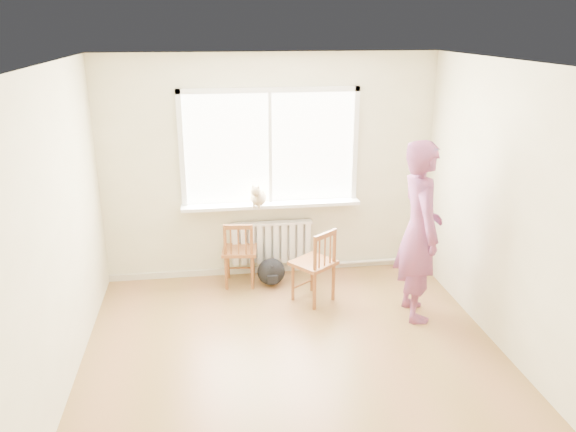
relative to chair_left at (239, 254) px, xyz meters
name	(u,v)px	position (x,y,z in m)	size (l,w,h in m)	color
floor	(300,374)	(0.42, -1.91, -0.41)	(4.50, 4.50, 0.00)	#96653D
ceiling	(302,66)	(0.42, -1.91, 2.29)	(4.50, 4.50, 0.00)	white
back_wall	(270,168)	(0.42, 0.34, 0.94)	(4.00, 0.01, 2.70)	beige
window	(270,143)	(0.42, 0.32, 1.25)	(2.12, 0.05, 1.42)	white
windowsill	(271,204)	(0.42, 0.23, 0.52)	(2.15, 0.22, 0.04)	white
radiator	(272,242)	(0.42, 0.25, 0.03)	(1.00, 0.12, 0.55)	white
heating_pipe	(367,261)	(1.67, 0.28, -0.33)	(0.04, 0.04, 1.40)	silver
baseboard	(271,269)	(0.42, 0.33, -0.37)	(4.00, 0.03, 0.08)	beige
chair_left	(239,254)	(0.00, 0.00, 0.00)	(0.45, 0.43, 0.82)	#9C572D
chair_right	(317,266)	(0.83, -0.54, 0.03)	(0.59, 0.58, 0.87)	#9C572D
person	(419,231)	(1.82, -0.98, 0.55)	(0.70, 0.46, 1.92)	#CF4565
cat	(258,196)	(0.25, 0.15, 0.66)	(0.27, 0.43, 0.30)	#CDBB8B
backpack	(271,272)	(0.37, -0.04, -0.24)	(0.34, 0.25, 0.34)	black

